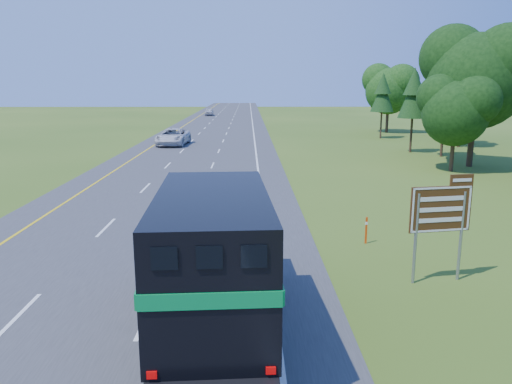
# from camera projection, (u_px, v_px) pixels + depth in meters

# --- Properties ---
(road) EXTENTS (15.00, 260.00, 0.04)m
(road) POSITION_uv_depth(u_px,v_px,m) (203.00, 148.00, 52.33)
(road) COLOR #38383A
(road) RESTS_ON ground
(lane_markings) EXTENTS (11.15, 260.00, 0.01)m
(lane_markings) POSITION_uv_depth(u_px,v_px,m) (203.00, 147.00, 52.32)
(lane_markings) COLOR yellow
(lane_markings) RESTS_ON road
(horse_truck) EXTENTS (3.15, 8.84, 3.86)m
(horse_truck) POSITION_uv_depth(u_px,v_px,m) (214.00, 255.00, 13.09)
(horse_truck) COLOR black
(horse_truck) RESTS_ON road
(white_suv) EXTENTS (3.39, 6.59, 1.78)m
(white_suv) POSITION_uv_depth(u_px,v_px,m) (173.00, 137.00, 54.16)
(white_suv) COLOR silver
(white_suv) RESTS_ON road
(far_car) EXTENTS (2.08, 4.63, 1.54)m
(far_car) POSITION_uv_depth(u_px,v_px,m) (209.00, 112.00, 106.15)
(far_car) COLOR #ADADB4
(far_car) RESTS_ON road
(exit_sign) EXTENTS (2.13, 0.42, 3.64)m
(exit_sign) POSITION_uv_depth(u_px,v_px,m) (442.00, 213.00, 16.30)
(exit_sign) COLOR gray
(exit_sign) RESTS_ON ground
(delineator) EXTENTS (0.09, 0.05, 1.13)m
(delineator) POSITION_uv_depth(u_px,v_px,m) (366.00, 229.00, 20.66)
(delineator) COLOR #E23F0B
(delineator) RESTS_ON ground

